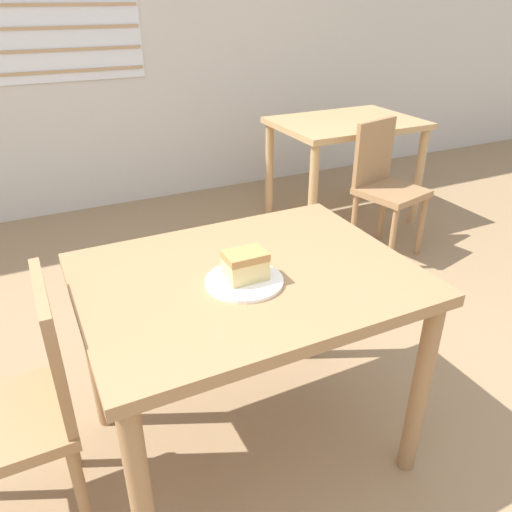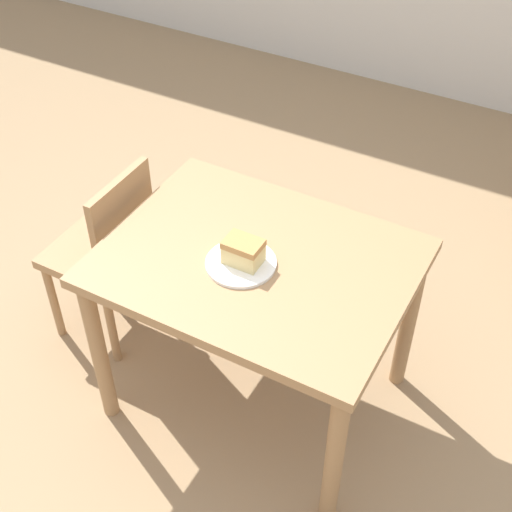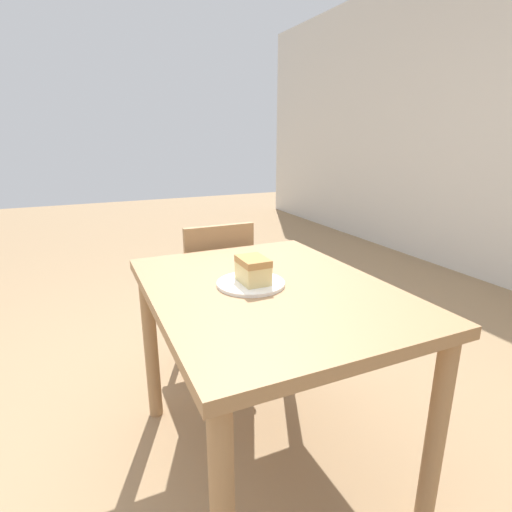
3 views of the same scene
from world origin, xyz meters
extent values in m
cube|color=beige|center=(0.00, 3.03, 1.40)|extent=(10.00, 0.06, 2.80)
cube|color=tan|center=(-0.07, 2.98, 1.04)|extent=(1.21, 0.01, 0.02)
cube|color=tan|center=(-0.07, 2.98, 1.18)|extent=(1.21, 0.01, 0.02)
cube|color=tan|center=(-0.07, 2.98, 1.32)|extent=(1.21, 0.01, 0.02)
cube|color=tan|center=(-0.07, 2.98, 1.46)|extent=(1.21, 0.01, 0.02)
cube|color=#9E754C|center=(0.14, 0.32, 0.73)|extent=(1.04, 0.79, 0.04)
cylinder|color=#9E754C|center=(-0.32, -0.03, 0.35)|extent=(0.06, 0.06, 0.71)
cylinder|color=#9E754C|center=(0.61, -0.03, 0.35)|extent=(0.06, 0.06, 0.71)
cylinder|color=#9E754C|center=(-0.32, 0.67, 0.35)|extent=(0.06, 0.06, 0.71)
cylinder|color=#9E754C|center=(0.61, 0.67, 0.35)|extent=(0.06, 0.06, 0.71)
cube|color=tan|center=(1.68, 1.95, 0.72)|extent=(0.99, 0.71, 0.04)
cylinder|color=tan|center=(1.23, 1.65, 0.35)|extent=(0.06, 0.06, 0.70)
cylinder|color=tan|center=(2.12, 1.65, 0.35)|extent=(0.06, 0.06, 0.70)
cylinder|color=tan|center=(1.23, 2.26, 0.35)|extent=(0.06, 0.06, 0.70)
cylinder|color=tan|center=(2.12, 2.26, 0.35)|extent=(0.06, 0.06, 0.70)
cube|color=#9E754C|center=(-0.62, 0.35, 0.42)|extent=(0.36, 0.36, 0.04)
cylinder|color=#9E754C|center=(-0.46, 0.50, 0.20)|extent=(0.04, 0.04, 0.40)
cylinder|color=#9E754C|center=(-0.46, 0.20, 0.20)|extent=(0.04, 0.04, 0.40)
cube|color=#9E754C|center=(-0.45, 0.35, 0.64)|extent=(0.03, 0.35, 0.40)
cube|color=#9E754C|center=(1.63, 1.36, 0.42)|extent=(0.44, 0.44, 0.04)
cylinder|color=#9E754C|center=(1.52, 1.17, 0.20)|extent=(0.04, 0.04, 0.40)
cylinder|color=#9E754C|center=(1.81, 1.25, 0.20)|extent=(0.04, 0.04, 0.40)
cylinder|color=#9E754C|center=(1.44, 1.47, 0.20)|extent=(0.04, 0.04, 0.40)
cylinder|color=#9E754C|center=(1.74, 1.54, 0.20)|extent=(0.04, 0.04, 0.40)
cube|color=#9E754C|center=(1.59, 1.52, 0.64)|extent=(0.34, 0.11, 0.40)
cylinder|color=white|center=(0.11, 0.27, 0.75)|extent=(0.24, 0.24, 0.01)
cube|color=#E0C67F|center=(0.12, 0.27, 0.79)|extent=(0.12, 0.09, 0.06)
cube|color=#B27F47|center=(0.12, 0.27, 0.84)|extent=(0.12, 0.09, 0.02)
camera|label=1|loc=(-0.43, -0.91, 1.53)|focal=35.00mm
camera|label=2|loc=(0.99, -1.23, 2.36)|focal=50.00mm
camera|label=3|loc=(1.30, -0.25, 1.24)|focal=28.00mm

